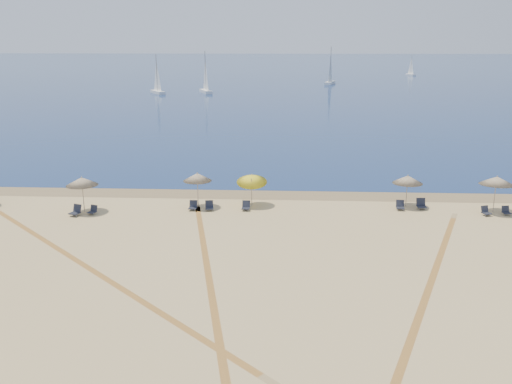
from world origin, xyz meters
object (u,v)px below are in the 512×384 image
Objects in this scene: umbrella_4 at (408,179)px; sailboat_2 at (157,82)px; umbrella_2 at (197,177)px; chair_10 at (506,211)px; chair_9 at (486,211)px; umbrella_3 at (252,179)px; chair_6 at (246,206)px; chair_8 at (421,204)px; sailboat_1 at (330,73)px; sailboat_0 at (411,69)px; umbrella_5 at (497,181)px; chair_3 at (93,210)px; chair_2 at (76,211)px; umbrella_1 at (82,181)px; chair_5 at (209,206)px; sailboat_3 at (206,80)px; chair_4 at (193,206)px.

umbrella_4 is 0.28× the size of sailboat_2.
umbrella_2 reaches higher than chair_10.
chair_9 is 1.43m from chair_10.
umbrella_3 reaches higher than chair_6.
sailboat_1 is at bearing 86.21° from chair_8.
umbrella_4 is at bearing -121.47° from sailboat_0.
umbrella_5 reaches higher than chair_3.
umbrella_5 is 0.40× the size of sailboat_0.
umbrella_5 is at bearing -8.47° from chair_8.
chair_9 reaches higher than chair_10.
sailboat_0 is (54.84, 147.65, 1.65)m from chair_2.
chair_6 is 0.07× the size of sailboat_1.
umbrella_2 is at bearing -108.85° from sailboat_2.
sailboat_2 is (-13.76, 82.84, 0.36)m from umbrella_1.
chair_10 is (28.77, 0.82, -1.90)m from umbrella_1.
umbrella_3 reaches higher than umbrella_2.
sailboat_2 reaches higher than chair_5.
chair_10 is 148.28m from sailboat_0.
sailboat_3 is (-14.95, 82.71, 0.70)m from umbrella_3.
sailboat_3 is at bearing 91.66° from chair_9.
umbrella_4 is 3.11× the size of chair_9.
sailboat_2 is (-13.48, 83.68, 2.19)m from chair_2.
sailboat_3 is (-4.27, 85.20, 2.43)m from chair_3.
umbrella_2 is at bearing 73.24° from chair_4.
umbrella_3 is at bearing 14.33° from chair_5.
umbrella_1 is 1.08× the size of umbrella_4.
umbrella_3 is 4.07× the size of chair_10.
sailboat_1 is 1.14× the size of sailboat_2.
umbrella_1 is at bearing -177.23° from umbrella_5.
chair_5 is 0.96× the size of chair_8.
chair_5 is at bearing -178.35° from umbrella_5.
umbrella_1 is 2.82× the size of chair_2.
sailboat_1 is at bearing 76.89° from umbrella_1.
chair_6 is at bearing -178.55° from umbrella_5.
sailboat_2 reaches higher than chair_3.
chair_5 is 84.81m from sailboat_3.
umbrella_1 reaches higher than chair_5.
chair_6 is 109.88m from sailboat_1.
sailboat_1 reaches higher than sailboat_2.
sailboat_0 is (54.57, 146.82, -0.19)m from umbrella_1.
chair_4 is 3.69m from chair_6.
chair_2 is at bearing -129.29° from sailboat_0.
sailboat_1 reaches higher than chair_5.
umbrella_5 is at bearing 134.20° from chair_10.
chair_5 reaches higher than chair_6.
sailboat_1 is (-1.77, 109.19, 2.60)m from chair_9.
chair_8 is 4.19m from chair_9.
chair_4 is 153.47m from sailboat_0.
sailboat_1 is at bearing 0.84° from sailboat_2.
umbrella_5 reaches higher than umbrella_4.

